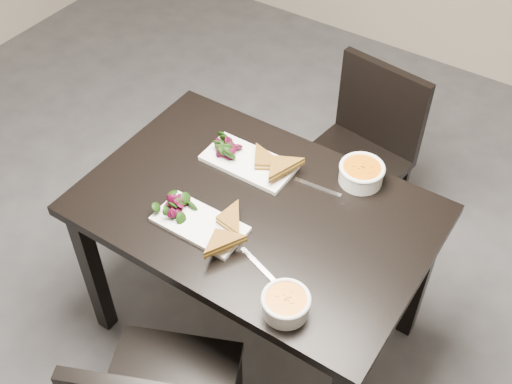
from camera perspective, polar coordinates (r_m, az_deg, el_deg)
ground at (r=2.73m, az=-4.71°, el=-13.28°), size 5.00×5.00×0.00m
table at (r=2.24m, az=0.00°, el=-3.02°), size 1.20×0.80×0.75m
chair_far at (r=2.82m, az=9.61°, el=4.04°), size 0.47×0.47×0.85m
plate_near at (r=2.11m, az=-5.13°, el=-2.93°), size 0.31×0.16×0.02m
sandwich_near at (r=2.06m, az=-3.49°, el=-2.81°), size 0.17×0.14×0.05m
salad_near at (r=2.13m, az=-7.32°, el=-1.29°), size 0.10×0.09×0.04m
soup_bowl_near at (r=1.87m, az=2.72°, el=-10.05°), size 0.15×0.15×0.07m
cutlery_near at (r=1.99m, az=0.31°, el=-6.73°), size 0.18×0.07×0.00m
plate_far at (r=2.31m, az=-0.67°, el=2.70°), size 0.34×0.17×0.02m
sandwich_far at (r=2.25m, az=0.48°, el=2.53°), size 0.21×0.20×0.05m
salad_far at (r=2.33m, az=-2.73°, el=4.19°), size 0.11×0.10×0.05m
soup_bowl_far at (r=2.25m, az=9.55°, el=1.76°), size 0.16×0.16×0.07m
cutlery_far at (r=2.23m, az=5.60°, el=0.44°), size 0.18×0.03×0.00m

